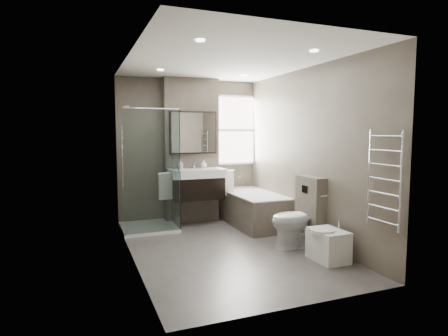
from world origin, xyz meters
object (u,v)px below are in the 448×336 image
vanity (197,184)px  toilet (298,219)px  bidet (328,244)px  bathtub (252,207)px

vanity → toilet: vanity is taller
vanity → bidet: vanity is taller
bathtub → bidet: bathtub is taller
toilet → bathtub: bearing=-177.7°
bathtub → toilet: bearing=-88.2°
bidet → bathtub: bearing=92.5°
toilet → bidet: toilet is taller
bidet → toilet: bearing=93.9°
toilet → bidet: bearing=4.4°
bathtub → toilet: toilet is taller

